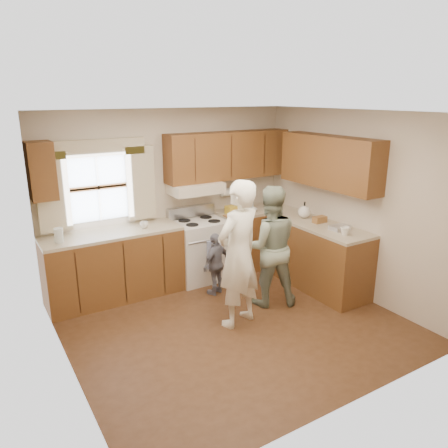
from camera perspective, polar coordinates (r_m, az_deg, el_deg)
room at (r=4.96m, az=1.41°, el=-0.20°), size 3.80×3.80×3.80m
kitchen_fixtures at (r=6.27m, az=0.81°, el=-0.52°), size 3.80×2.25×2.15m
stove at (r=6.53m, az=-3.22°, el=-3.26°), size 0.76×0.67×1.07m
woman_left at (r=5.11m, az=1.88°, el=-3.98°), size 0.74×0.58×1.78m
woman_right at (r=5.67m, az=5.91°, el=-2.91°), size 0.95×0.87×1.59m
child at (r=6.04m, az=-1.04°, el=-5.21°), size 0.56×0.39×0.88m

